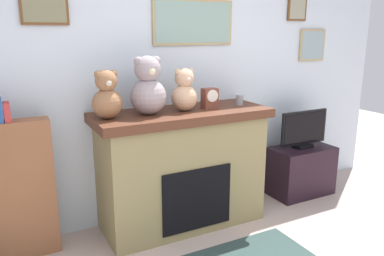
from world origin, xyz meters
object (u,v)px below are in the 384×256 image
(bookshelf, at_px, (21,187))
(tv_stand, at_px, (301,171))
(teddy_bear_brown, at_px, (107,97))
(mantel_clock, at_px, (210,98))
(fireplace, at_px, (182,168))
(candle_jar, at_px, (240,100))
(teddy_bear_tan, at_px, (184,92))
(teddy_bear_cream, at_px, (148,88))
(television, at_px, (304,130))

(bookshelf, relative_size, tv_stand, 1.88)
(bookshelf, distance_m, teddy_bear_brown, 0.98)
(bookshelf, xyz_separation_m, mantel_clock, (1.64, -0.12, 0.59))
(tv_stand, xyz_separation_m, teddy_bear_brown, (-2.14, -0.02, 1.00))
(fireplace, xyz_separation_m, mantel_clock, (0.28, -0.02, 0.63))
(tv_stand, relative_size, candle_jar, 7.30)
(tv_stand, relative_size, mantel_clock, 3.84)
(mantel_clock, bearing_deg, teddy_bear_tan, 179.77)
(tv_stand, bearing_deg, bookshelf, 177.98)
(mantel_clock, xyz_separation_m, teddy_bear_cream, (-0.59, 0.00, 0.13))
(fireplace, xyz_separation_m, bookshelf, (-1.36, 0.10, 0.04))
(teddy_bear_cream, bearing_deg, teddy_bear_tan, 0.02)
(mantel_clock, bearing_deg, bookshelf, 175.88)
(bookshelf, height_order, teddy_bear_tan, teddy_bear_tan)
(television, bearing_deg, tv_stand, 90.00)
(television, xyz_separation_m, mantel_clock, (-1.19, -0.02, 0.45))
(fireplace, bearing_deg, television, -0.12)
(fireplace, height_order, tv_stand, fireplace)
(fireplace, relative_size, television, 2.63)
(fireplace, xyz_separation_m, teddy_bear_cream, (-0.32, -0.02, 0.76))
(fireplace, xyz_separation_m, television, (1.47, -0.00, 0.19))
(television, xyz_separation_m, teddy_bear_cream, (-1.79, -0.02, 0.58))
(mantel_clock, distance_m, teddy_bear_cream, 0.61)
(bookshelf, height_order, tv_stand, bookshelf)
(candle_jar, height_order, mantel_clock, mantel_clock)
(bookshelf, xyz_separation_m, teddy_bear_cream, (1.04, -0.12, 0.72))
(fireplace, bearing_deg, teddy_bear_cream, -176.69)
(mantel_clock, height_order, teddy_bear_brown, teddy_bear_brown)
(teddy_bear_cream, height_order, teddy_bear_tan, teddy_bear_cream)
(mantel_clock, bearing_deg, fireplace, 176.03)
(television, xyz_separation_m, teddy_bear_brown, (-2.14, -0.02, 0.53))
(fireplace, bearing_deg, mantel_clock, -3.97)
(tv_stand, height_order, teddy_bear_brown, teddy_bear_brown)
(tv_stand, distance_m, television, 0.47)
(candle_jar, distance_m, teddy_bear_cream, 0.94)
(candle_jar, distance_m, teddy_bear_tan, 0.60)
(teddy_bear_cream, xyz_separation_m, teddy_bear_tan, (0.34, 0.00, -0.05))
(bookshelf, bearing_deg, teddy_bear_brown, -9.58)
(tv_stand, xyz_separation_m, mantel_clock, (-1.19, -0.02, 0.91))
(bookshelf, height_order, teddy_bear_cream, teddy_bear_cream)
(fireplace, distance_m, tv_stand, 1.50)
(candle_jar, height_order, teddy_bear_tan, teddy_bear_tan)
(teddy_bear_cream, bearing_deg, television, 0.49)
(bookshelf, distance_m, mantel_clock, 1.74)
(tv_stand, bearing_deg, fireplace, 179.94)
(mantel_clock, relative_size, teddy_bear_tan, 0.48)
(candle_jar, bearing_deg, bookshelf, 176.62)
(television, relative_size, teddy_bear_tan, 1.61)
(fireplace, distance_m, mantel_clock, 0.69)
(teddy_bear_brown, bearing_deg, candle_jar, 0.02)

